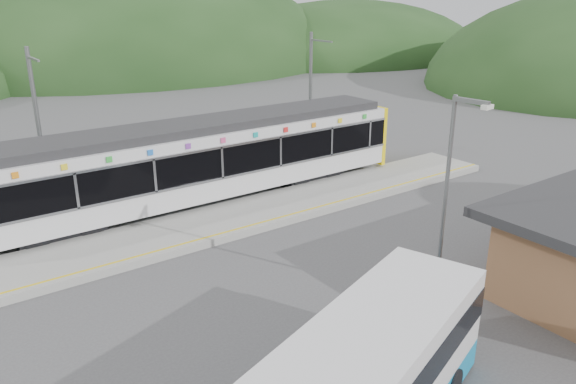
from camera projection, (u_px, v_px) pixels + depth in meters
ground at (304, 242)px, 21.30m from camera, size 120.00×120.00×0.00m
hills at (337, 177)px, 28.76m from camera, size 146.00×149.00×26.00m
platform at (257, 213)px, 23.77m from camera, size 26.00×3.20×0.30m
yellow_line at (274, 219)px, 22.73m from camera, size 26.00×0.10×0.01m
train at (196, 160)px, 24.42m from camera, size 20.44×3.01×3.74m
catenary_mast_west at (39, 131)px, 22.72m from camera, size 0.18×1.80×7.00m
catenary_mast_east at (311, 96)px, 30.47m from camera, size 0.18×1.80×7.00m
lamp_post at (450, 186)px, 15.85m from camera, size 0.37×1.12×6.37m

